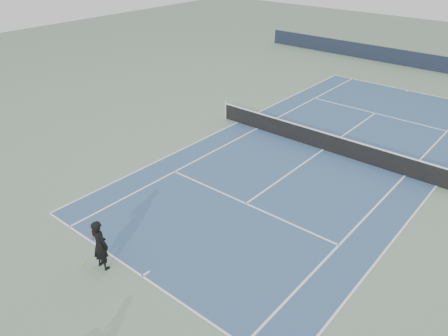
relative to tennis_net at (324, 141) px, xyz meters
The scene contains 6 objects.
ground 0.50m from the tennis_net, ahead, with size 80.00×80.00×0.00m, color slate.
court_surface 0.50m from the tennis_net, ahead, with size 10.97×23.77×0.01m, color #325178.
tennis_net is the anchor object (origin of this frame).
windscreen_far 17.89m from the tennis_net, 90.00° to the left, with size 30.00×0.25×1.20m, color black.
tennis_player 12.46m from the tennis_net, 96.18° to the right, with size 0.81×0.53×1.83m.
tennis_ball 12.91m from the tennis_net, 98.59° to the right, with size 0.07×0.07×0.07m, color #B9DE2D.
Camera 1 is at (8.79, -18.29, 9.82)m, focal length 35.00 mm.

